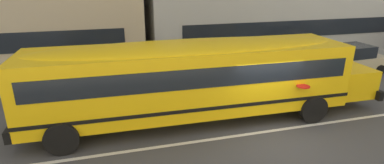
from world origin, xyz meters
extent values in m
plane|color=#424244|center=(0.00, 0.00, 0.00)|extent=(400.00, 400.00, 0.00)
cube|color=gray|center=(0.00, 7.58, 0.01)|extent=(120.00, 3.00, 0.01)
cube|color=silver|center=(0.00, 0.00, 0.00)|extent=(110.00, 0.16, 0.01)
cube|color=yellow|center=(-2.46, 1.66, 1.71)|extent=(11.78, 2.89, 2.35)
cube|color=yellow|center=(4.25, 1.53, 1.12)|extent=(1.75, 2.27, 1.17)
cube|color=black|center=(5.11, 1.52, 0.73)|extent=(0.26, 2.67, 0.38)
cube|color=black|center=(-8.41, 1.77, 0.73)|extent=(0.26, 2.67, 0.38)
cube|color=black|center=(-2.46, 1.66, 2.13)|extent=(11.07, 2.91, 0.68)
cube|color=black|center=(-2.46, 1.66, 1.01)|extent=(11.80, 2.92, 0.13)
ellipsoid|color=yellow|center=(-2.46, 1.66, 2.88)|extent=(11.30, 2.67, 0.38)
cylinder|color=red|center=(1.26, 0.06, 1.59)|extent=(0.48, 0.48, 0.03)
cylinder|color=black|center=(2.02, 2.91, 0.53)|extent=(1.07, 0.32, 1.07)
cylinder|color=black|center=(1.97, 0.24, 0.53)|extent=(1.07, 0.32, 1.07)
cylinder|color=black|center=(-6.89, 3.08, 0.53)|extent=(1.07, 0.32, 1.07)
cylinder|color=black|center=(-6.95, 0.41, 0.53)|extent=(1.07, 0.32, 1.07)
cube|color=#C1B28E|center=(7.84, 4.96, 0.65)|extent=(3.99, 1.91, 0.70)
cube|color=black|center=(7.69, 4.95, 1.32)|extent=(2.28, 1.68, 0.64)
cylinder|color=black|center=(9.09, 5.88, 0.30)|extent=(0.61, 0.21, 0.60)
cylinder|color=black|center=(9.19, 4.18, 0.30)|extent=(0.61, 0.21, 0.60)
cylinder|color=black|center=(6.50, 5.73, 0.30)|extent=(0.61, 0.21, 0.60)
cylinder|color=black|center=(6.59, 4.04, 0.30)|extent=(0.61, 0.21, 0.60)
cube|color=black|center=(-10.66, 9.06, 1.92)|extent=(12.50, 0.04, 1.10)
cube|color=black|center=(7.78, 9.06, 1.92)|extent=(17.53, 0.04, 1.10)
camera|label=1|loc=(-5.21, -8.58, 5.32)|focal=28.22mm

